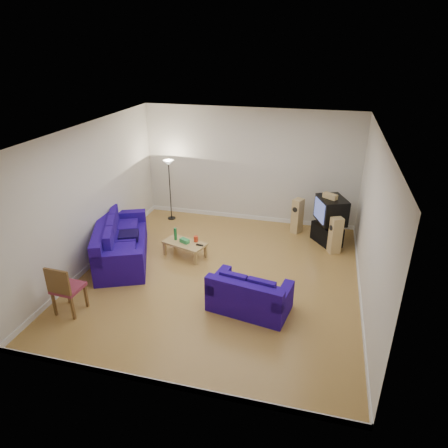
% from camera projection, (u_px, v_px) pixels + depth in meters
% --- Properties ---
extents(room, '(6.01, 6.51, 3.21)m').
position_uv_depth(room, '(219.00, 212.00, 8.26)').
color(room, olive).
rests_on(room, ground).
extents(sofa_three_seat, '(1.98, 2.72, 0.96)m').
position_uv_depth(sofa_three_seat, '(119.00, 245.00, 9.48)').
color(sofa_three_seat, '#1C0968').
rests_on(sofa_three_seat, ground).
extents(sofa_loveseat, '(1.64, 1.10, 0.76)m').
position_uv_depth(sofa_loveseat, '(249.00, 297.00, 7.67)').
color(sofa_loveseat, '#1C0968').
rests_on(sofa_loveseat, ground).
extents(coffee_table, '(1.13, 0.79, 0.37)m').
position_uv_depth(coffee_table, '(185.00, 244.00, 9.60)').
color(coffee_table, tan).
rests_on(coffee_table, ground).
extents(bottle, '(0.10, 0.10, 0.31)m').
position_uv_depth(bottle, '(175.00, 234.00, 9.64)').
color(bottle, '#197233').
rests_on(bottle, coffee_table).
extents(tissue_box, '(0.26, 0.22, 0.09)m').
position_uv_depth(tissue_box, '(185.00, 241.00, 9.55)').
color(tissue_box, green).
rests_on(tissue_box, coffee_table).
extents(red_canister, '(0.11, 0.11, 0.14)m').
position_uv_depth(red_canister, '(196.00, 239.00, 9.58)').
color(red_canister, red).
rests_on(red_canister, coffee_table).
extents(remote, '(0.18, 0.07, 0.02)m').
position_uv_depth(remote, '(200.00, 245.00, 9.43)').
color(remote, black).
rests_on(remote, coffee_table).
extents(tv_stand, '(0.85, 0.92, 0.49)m').
position_uv_depth(tv_stand, '(327.00, 234.00, 10.28)').
color(tv_stand, black).
rests_on(tv_stand, ground).
extents(av_receiver, '(0.61, 0.58, 0.11)m').
position_uv_depth(av_receiver, '(328.00, 224.00, 10.14)').
color(av_receiver, black).
rests_on(av_receiver, tv_stand).
extents(television, '(0.87, 0.99, 0.63)m').
position_uv_depth(television, '(331.00, 210.00, 9.99)').
color(television, black).
rests_on(television, av_receiver).
extents(centre_speaker, '(0.38, 0.32, 0.13)m').
position_uv_depth(centre_speaker, '(330.00, 196.00, 9.80)').
color(centre_speaker, tan).
rests_on(centre_speaker, television).
extents(speaker_left, '(0.33, 0.35, 0.96)m').
position_uv_depth(speaker_left, '(297.00, 216.00, 10.75)').
color(speaker_left, tan).
rests_on(speaker_left, ground).
extents(speaker_right, '(0.34, 0.32, 0.93)m').
position_uv_depth(speaker_right, '(335.00, 235.00, 9.70)').
color(speaker_right, tan).
rests_on(speaker_right, ground).
extents(floor_lamp, '(0.30, 0.30, 1.77)m').
position_uv_depth(floor_lamp, '(169.00, 171.00, 11.16)').
color(floor_lamp, black).
rests_on(floor_lamp, ground).
extents(dining_chair, '(0.53, 0.53, 1.05)m').
position_uv_depth(dining_chair, '(65.00, 287.00, 7.45)').
color(dining_chair, brown).
rests_on(dining_chair, ground).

